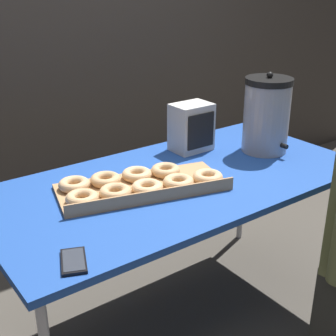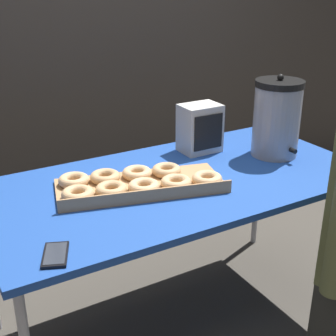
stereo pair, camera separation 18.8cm
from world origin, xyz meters
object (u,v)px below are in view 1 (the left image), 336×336
(donut_box, at_px, (138,184))
(cell_phone, at_px, (74,261))
(space_heater, at_px, (191,127))
(coffee_urn, at_px, (266,115))

(donut_box, xyz_separation_m, cell_phone, (-0.42, -0.30, -0.02))
(cell_phone, bearing_deg, donut_box, 58.30)
(cell_phone, height_order, space_heater, space_heater)
(space_heater, bearing_deg, donut_box, -152.79)
(donut_box, distance_m, coffee_urn, 0.74)
(donut_box, distance_m, cell_phone, 0.52)
(coffee_urn, bearing_deg, cell_phone, -164.36)
(cell_phone, xyz_separation_m, space_heater, (0.87, 0.54, 0.11))
(donut_box, height_order, coffee_urn, coffee_urn)
(donut_box, bearing_deg, cell_phone, -129.54)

